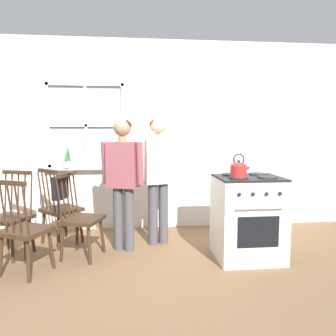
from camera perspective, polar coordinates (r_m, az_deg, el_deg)
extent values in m
plane|color=brown|center=(3.64, -6.24, -16.53)|extent=(16.00, 16.00, 0.00)
cube|color=white|center=(5.00, 11.77, 5.53)|extent=(3.29, 0.06, 2.70)
cube|color=white|center=(4.89, -13.72, -5.10)|extent=(1.07, 0.06, 0.91)
cube|color=white|center=(4.89, -14.35, 17.74)|extent=(1.07, 0.06, 0.61)
cube|color=silver|center=(4.75, -13.98, -0.09)|extent=(1.13, 0.10, 0.03)
cube|color=#9EB7C6|center=(4.81, -14.04, 7.21)|extent=(1.01, 0.01, 1.12)
cube|color=silver|center=(4.78, -14.08, 7.21)|extent=(0.04, 0.02, 1.18)
cube|color=silver|center=(4.78, -14.08, 7.21)|extent=(1.07, 0.02, 0.04)
cube|color=silver|center=(4.87, -20.15, 6.99)|extent=(0.04, 0.03, 1.18)
cube|color=silver|center=(4.74, -7.83, 7.35)|extent=(0.04, 0.03, 1.18)
cube|color=silver|center=(4.82, -14.28, 13.99)|extent=(1.07, 0.03, 0.04)
cube|color=silver|center=(4.80, -13.90, 0.41)|extent=(1.07, 0.03, 0.04)
cube|color=#3D2819|center=(3.84, -14.70, -8.67)|extent=(0.51, 0.52, 0.04)
cylinder|color=#3D2819|center=(3.69, -13.55, -12.94)|extent=(0.06, 0.08, 0.41)
cylinder|color=#3D2819|center=(3.98, -11.39, -11.43)|extent=(0.08, 0.06, 0.41)
cylinder|color=#3D2819|center=(3.84, -17.96, -12.33)|extent=(0.08, 0.06, 0.41)
cylinder|color=#3D2819|center=(4.12, -15.55, -10.94)|extent=(0.06, 0.08, 0.41)
cylinder|color=#3D2819|center=(3.71, -18.43, -5.41)|extent=(0.07, 0.04, 0.49)
cylinder|color=#3D2819|center=(3.79, -17.73, -5.15)|extent=(0.07, 0.04, 0.49)
cylinder|color=#3D2819|center=(3.86, -17.07, -4.90)|extent=(0.07, 0.04, 0.49)
cylinder|color=#3D2819|center=(3.94, -16.43, -4.66)|extent=(0.07, 0.04, 0.49)
cylinder|color=#3D2819|center=(4.02, -15.81, -4.43)|extent=(0.07, 0.04, 0.49)
cube|color=#3D2819|center=(3.82, -17.20, -1.05)|extent=(0.16, 0.37, 0.04)
cube|color=#3D2819|center=(4.17, -25.99, -7.93)|extent=(0.54, 0.53, 0.04)
cylinder|color=#3D2819|center=(4.00, -25.49, -11.86)|extent=(0.06, 0.08, 0.41)
cylinder|color=#3D2819|center=(4.45, -26.14, -10.07)|extent=(0.06, 0.08, 0.41)
cylinder|color=#3D2819|center=(4.24, -22.62, -10.71)|extent=(0.08, 0.06, 0.41)
cylinder|color=#3D2819|center=(4.36, -26.46, -4.02)|extent=(0.04, 0.07, 0.49)
cylinder|color=#3D2819|center=(4.30, -25.56, -4.12)|extent=(0.04, 0.07, 0.49)
cylinder|color=#3D2819|center=(4.24, -24.64, -4.21)|extent=(0.04, 0.07, 0.49)
cylinder|color=#3D2819|center=(4.18, -23.69, -4.30)|extent=(0.04, 0.07, 0.49)
cylinder|color=#3D2819|center=(4.13, -22.72, -4.40)|extent=(0.04, 0.07, 0.49)
cube|color=#3D2819|center=(4.20, -24.81, -0.70)|extent=(0.37, 0.18, 0.04)
cube|color=#3D2819|center=(3.61, -23.54, -10.00)|extent=(0.55, 0.55, 0.04)
cylinder|color=#3D2819|center=(3.68, -19.64, -13.22)|extent=(0.09, 0.06, 0.41)
cylinder|color=#3D2819|center=(3.90, -23.56, -12.27)|extent=(0.06, 0.09, 0.41)
cylinder|color=#3D2819|center=(3.46, -23.16, -14.67)|extent=(0.06, 0.09, 0.41)
cylinder|color=#3D2819|center=(3.69, -27.10, -13.51)|extent=(0.09, 0.06, 0.41)
cylinder|color=#3D2819|center=(3.31, -23.52, -7.06)|extent=(0.05, 0.07, 0.49)
cylinder|color=#3D2819|center=(3.37, -24.63, -6.87)|extent=(0.05, 0.07, 0.49)
cylinder|color=#3D2819|center=(3.43, -25.70, -6.68)|extent=(0.05, 0.07, 0.49)
cylinder|color=#3D2819|center=(3.50, -26.73, -6.50)|extent=(0.05, 0.07, 0.49)
cube|color=#3D2819|center=(3.38, -25.92, -2.36)|extent=(0.36, 0.21, 0.04)
cube|color=#3D2819|center=(4.38, -18.05, -6.92)|extent=(0.58, 0.58, 0.04)
cylinder|color=#3D2819|center=(4.38, -14.94, -9.86)|extent=(0.09, 0.05, 0.41)
cylinder|color=#3D2819|center=(4.65, -17.44, -8.98)|extent=(0.05, 0.09, 0.41)
cylinder|color=#3D2819|center=(4.21, -18.52, -10.65)|extent=(0.05, 0.09, 0.41)
cylinder|color=#3D2819|center=(4.49, -20.88, -9.66)|extent=(0.09, 0.05, 0.41)
cylinder|color=#3D2819|center=(4.09, -18.80, -4.34)|extent=(0.06, 0.06, 0.49)
cylinder|color=#3D2819|center=(4.16, -19.46, -4.18)|extent=(0.06, 0.06, 0.49)
cylinder|color=#3D2819|center=(4.24, -20.10, -4.02)|extent=(0.06, 0.06, 0.49)
cylinder|color=#3D2819|center=(4.32, -20.71, -3.86)|extent=(0.06, 0.06, 0.49)
cylinder|color=#3D2819|center=(4.39, -21.31, -3.71)|extent=(0.06, 0.06, 0.49)
cube|color=#3D2819|center=(4.20, -20.24, -0.50)|extent=(0.30, 0.30, 0.04)
cylinder|color=#4C4C51|center=(4.01, -8.65, -8.65)|extent=(0.12, 0.12, 0.76)
cylinder|color=#4C4C51|center=(3.96, -6.80, -8.80)|extent=(0.12, 0.12, 0.76)
cube|color=#934C56|center=(3.87, -7.87, 0.56)|extent=(0.40, 0.31, 0.53)
cylinder|color=#934C56|center=(3.93, -10.90, 0.90)|extent=(0.11, 0.13, 0.49)
cylinder|color=#934C56|center=(3.78, -4.95, 0.78)|extent=(0.11, 0.13, 0.49)
cylinder|color=tan|center=(3.85, -7.94, 4.99)|extent=(0.10, 0.10, 0.06)
sphere|color=tan|center=(3.85, -7.97, 6.99)|extent=(0.20, 0.20, 0.20)
ellipsoid|color=#332319|center=(3.86, -7.90, 7.26)|extent=(0.21, 0.21, 0.17)
cylinder|color=#4C4C51|center=(4.14, -2.64, -8.00)|extent=(0.12, 0.12, 0.77)
cylinder|color=#4C4C51|center=(4.19, -0.83, -7.83)|extent=(0.12, 0.12, 0.77)
cube|color=beige|center=(4.05, -1.76, 1.14)|extent=(0.40, 0.30, 0.54)
cylinder|color=beige|center=(3.96, -4.63, 1.31)|extent=(0.10, 0.13, 0.50)
cylinder|color=beige|center=(4.11, 1.19, 1.52)|extent=(0.10, 0.13, 0.50)
cylinder|color=beige|center=(4.03, -1.78, 5.44)|extent=(0.10, 0.10, 0.07)
sphere|color=beige|center=(4.03, -1.79, 7.29)|extent=(0.19, 0.19, 0.19)
ellipsoid|color=brown|center=(4.05, -1.86, 7.53)|extent=(0.20, 0.20, 0.16)
cube|color=white|center=(3.79, 13.67, -8.55)|extent=(0.71, 0.64, 0.90)
cube|color=black|center=(3.70, 13.86, -1.62)|extent=(0.69, 0.61, 0.02)
cylinder|color=#2D2D30|center=(3.53, 12.15, -1.67)|extent=(0.20, 0.20, 0.02)
cylinder|color=#2D2D30|center=(3.64, 16.90, -1.56)|extent=(0.20, 0.20, 0.02)
cylinder|color=#2D2D30|center=(3.77, 10.93, -1.13)|extent=(0.20, 0.20, 0.02)
cylinder|color=#2D2D30|center=(3.87, 15.43, -1.04)|extent=(0.20, 0.20, 0.02)
cube|color=white|center=(3.96, 12.46, 0.28)|extent=(0.71, 0.06, 0.16)
cube|color=black|center=(3.52, 15.46, -10.71)|extent=(0.44, 0.01, 0.32)
cylinder|color=silver|center=(3.43, 15.71, -6.79)|extent=(0.49, 0.02, 0.02)
cylinder|color=#232326|center=(3.34, 12.33, -4.52)|extent=(0.04, 0.02, 0.04)
cylinder|color=#232326|center=(3.39, 14.60, -4.43)|extent=(0.04, 0.02, 0.04)
cylinder|color=#232326|center=(3.44, 16.80, -4.34)|extent=(0.04, 0.02, 0.04)
cylinder|color=#232326|center=(3.50, 18.94, -4.24)|extent=(0.04, 0.02, 0.04)
cylinder|color=red|center=(3.52, 12.18, -0.56)|extent=(0.17, 0.17, 0.12)
ellipsoid|color=red|center=(3.51, 12.20, 0.41)|extent=(0.16, 0.16, 0.07)
sphere|color=black|center=(3.51, 12.22, 1.14)|extent=(0.03, 0.03, 0.03)
cylinder|color=red|center=(3.54, 13.42, -0.25)|extent=(0.08, 0.03, 0.07)
torus|color=black|center=(3.51, 12.22, 1.47)|extent=(0.12, 0.01, 0.12)
cylinder|color=beige|center=(4.77, -17.11, 0.60)|extent=(0.12, 0.12, 0.09)
cylinder|color=#33261C|center=(4.77, -17.13, 1.06)|extent=(0.11, 0.11, 0.01)
cone|color=#2D7038|center=(4.76, -16.96, 2.66)|extent=(0.07, 0.05, 0.25)
cone|color=#2D7038|center=(4.78, -17.31, 2.04)|extent=(0.06, 0.06, 0.15)
cone|color=#2D7038|center=(4.74, -17.24, 2.18)|extent=(0.04, 0.09, 0.18)
cube|color=black|center=(3.89, -18.28, -3.27)|extent=(0.15, 0.24, 0.26)
torus|color=black|center=(3.82, -17.33, -0.82)|extent=(0.16, 0.16, 0.01)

